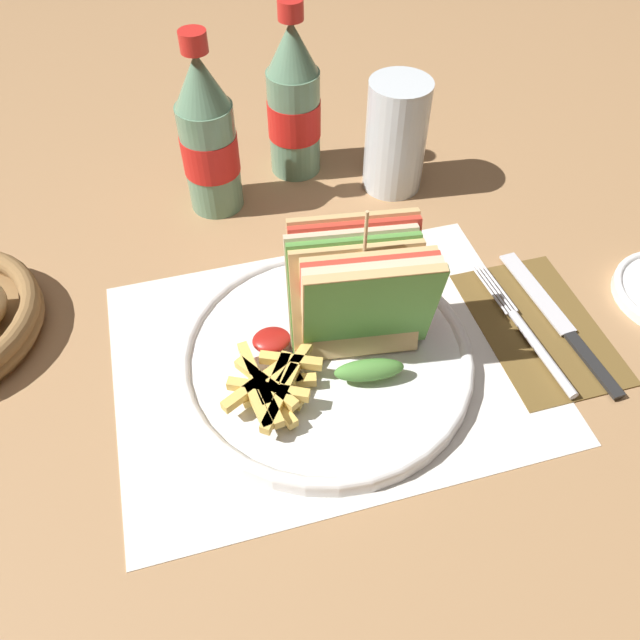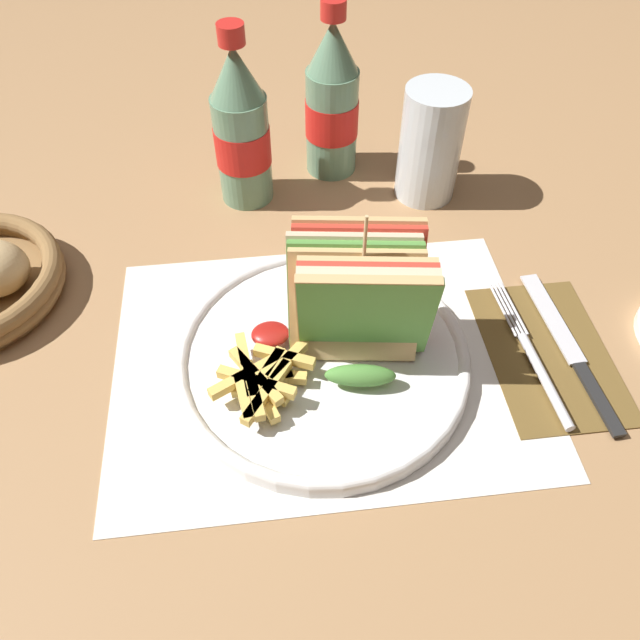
# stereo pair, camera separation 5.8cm
# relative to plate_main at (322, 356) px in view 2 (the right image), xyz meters

# --- Properties ---
(ground_plane) EXTENTS (4.00, 4.00, 0.00)m
(ground_plane) POSITION_rel_plate_main_xyz_m (0.03, -0.01, -0.01)
(ground_plane) COLOR #9E754C
(placemat) EXTENTS (0.40, 0.31, 0.00)m
(placemat) POSITION_rel_plate_main_xyz_m (0.00, 0.00, -0.01)
(placemat) COLOR silver
(placemat) RESTS_ON ground_plane
(plate_main) EXTENTS (0.28, 0.28, 0.02)m
(plate_main) POSITION_rel_plate_main_xyz_m (0.00, 0.00, 0.00)
(plate_main) COLOR white
(plate_main) RESTS_ON ground_plane
(club_sandwich) EXTENTS (0.13, 0.11, 0.15)m
(club_sandwich) POSITION_rel_plate_main_xyz_m (0.03, 0.01, 0.06)
(club_sandwich) COLOR tan
(club_sandwich) RESTS_ON plate_main
(fries_pile) EXTENTS (0.10, 0.10, 0.02)m
(fries_pile) POSITION_rel_plate_main_xyz_m (-0.06, -0.03, 0.02)
(fries_pile) COLOR #E0B756
(fries_pile) RESTS_ON plate_main
(ketchup_blob) EXTENTS (0.04, 0.03, 0.01)m
(ketchup_blob) POSITION_rel_plate_main_xyz_m (-0.05, 0.02, 0.02)
(ketchup_blob) COLOR maroon
(ketchup_blob) RESTS_ON plate_main
(napkin) EXTENTS (0.12, 0.18, 0.00)m
(napkin) POSITION_rel_plate_main_xyz_m (0.22, -0.01, -0.01)
(napkin) COLOR brown
(napkin) RESTS_ON ground_plane
(fork) EXTENTS (0.02, 0.18, 0.01)m
(fork) POSITION_rel_plate_main_xyz_m (0.20, -0.03, -0.00)
(fork) COLOR silver
(fork) RESTS_ON napkin
(knife) EXTENTS (0.03, 0.20, 0.00)m
(knife) POSITION_rel_plate_main_xyz_m (0.24, -0.02, -0.00)
(knife) COLOR black
(knife) RESTS_ON napkin
(coke_bottle_near) EXTENTS (0.06, 0.06, 0.21)m
(coke_bottle_near) POSITION_rel_plate_main_xyz_m (-0.06, 0.27, 0.08)
(coke_bottle_near) COLOR slate
(coke_bottle_near) RESTS_ON ground_plane
(coke_bottle_far) EXTENTS (0.06, 0.06, 0.21)m
(coke_bottle_far) POSITION_rel_plate_main_xyz_m (0.05, 0.31, 0.08)
(coke_bottle_far) COLOR slate
(coke_bottle_far) RESTS_ON ground_plane
(glass_near) EXTENTS (0.07, 0.07, 0.14)m
(glass_near) POSITION_rel_plate_main_xyz_m (0.16, 0.25, 0.05)
(glass_near) COLOR silver
(glass_near) RESTS_ON ground_plane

